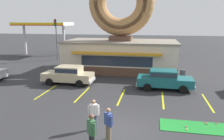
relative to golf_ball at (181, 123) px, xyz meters
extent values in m
plane|color=#2D2D30|center=(-3.10, -1.34, -0.05)|extent=(160.00, 160.00, 0.00)
cube|color=brown|center=(-5.30, 12.66, 0.40)|extent=(12.00, 6.00, 0.90)
cube|color=beige|center=(-5.30, 12.66, 2.00)|extent=(12.00, 6.00, 2.30)
cube|color=gray|center=(-5.30, 12.66, 3.23)|extent=(12.30, 6.30, 0.16)
cube|color=orange|center=(-5.30, 9.36, 2.30)|extent=(9.00, 0.60, 0.20)
cube|color=#232D3D|center=(-5.30, 9.64, 1.50)|extent=(7.20, 0.03, 1.00)
cube|color=brown|center=(-5.30, 12.66, 3.56)|extent=(2.40, 1.80, 0.50)
torus|color=#B27F4C|center=(-5.30, 12.66, 7.36)|extent=(7.10, 1.90, 7.10)
torus|color=#9E6B42|center=(-5.30, 12.23, 7.36)|extent=(6.25, 1.05, 6.24)
cube|color=#1E842D|center=(0.96, -0.30, -0.04)|extent=(4.18, 1.42, 0.03)
torus|color=#D8667F|center=(0.23, -0.41, 0.00)|extent=(0.13, 0.13, 0.04)
torus|color=#D17F47|center=(1.87, 0.28, 0.00)|extent=(0.13, 0.13, 0.04)
torus|color=#D8667F|center=(1.30, 0.29, 0.00)|extent=(0.13, 0.13, 0.04)
torus|color=#E5C666|center=(0.21, -0.73, 0.00)|extent=(0.13, 0.13, 0.04)
torus|color=#A5724C|center=(1.35, 0.11, 0.00)|extent=(0.13, 0.13, 0.04)
sphere|color=white|center=(0.00, 0.00, 0.00)|extent=(0.04, 0.04, 0.04)
cube|color=#BCAD89|center=(-9.02, 6.22, 0.61)|extent=(4.42, 1.81, 0.68)
cube|color=#BCAD89|center=(-8.87, 6.22, 1.25)|extent=(2.12, 1.58, 0.60)
cube|color=#232D3D|center=(-8.87, 6.22, 1.27)|extent=(2.03, 1.61, 0.36)
cube|color=silver|center=(-11.25, 6.25, 0.37)|extent=(0.12, 1.67, 0.24)
cube|color=silver|center=(-6.79, 6.20, 0.37)|extent=(0.12, 1.67, 0.24)
cylinder|color=black|center=(-10.40, 5.36, 0.27)|extent=(0.64, 0.23, 0.64)
cylinder|color=black|center=(-10.38, 7.12, 0.27)|extent=(0.64, 0.23, 0.64)
cylinder|color=black|center=(-7.67, 5.33, 0.27)|extent=(0.64, 0.23, 0.64)
cylinder|color=black|center=(-7.65, 7.09, 0.27)|extent=(0.64, 0.23, 0.64)
cube|color=#196066|center=(-0.64, 6.21, 0.61)|extent=(4.42, 1.80, 0.68)
cube|color=#196066|center=(-0.79, 6.22, 1.25)|extent=(2.12, 1.58, 0.60)
cube|color=#232D3D|center=(-0.79, 6.22, 1.27)|extent=(2.03, 1.60, 0.36)
cube|color=silver|center=(1.59, 6.19, 0.37)|extent=(0.12, 1.67, 0.24)
cube|color=silver|center=(-2.87, 6.24, 0.37)|extent=(0.12, 1.67, 0.24)
cylinder|color=black|center=(0.73, 7.08, 0.27)|extent=(0.64, 0.23, 0.64)
cylinder|color=black|center=(0.72, 5.32, 0.27)|extent=(0.64, 0.23, 0.64)
cylinder|color=black|center=(-1.99, 7.11, 0.27)|extent=(0.64, 0.23, 0.64)
cylinder|color=black|center=(-2.01, 5.35, 0.27)|extent=(0.64, 0.23, 0.64)
cube|color=silver|center=(-15.36, 5.96, 0.37)|extent=(0.11, 1.67, 0.24)
cylinder|color=black|center=(-16.22, 6.84, 0.27)|extent=(0.64, 0.23, 0.64)
cube|color=#386B42|center=(-4.00, -3.53, 1.13)|extent=(0.44, 0.44, 0.63)
cylinder|color=#386B42|center=(-4.18, -3.35, 1.10)|extent=(0.10, 0.10, 0.58)
cylinder|color=#386B42|center=(-3.83, -3.71, 1.10)|extent=(0.10, 0.10, 0.58)
sphere|color=brown|center=(-4.00, -3.53, 1.60)|extent=(0.23, 0.23, 0.23)
cylinder|color=#474C66|center=(-4.57, -1.59, 0.35)|extent=(0.15, 0.15, 0.79)
cylinder|color=#474C66|center=(-4.39, -1.51, 0.35)|extent=(0.15, 0.15, 0.79)
cube|color=silver|center=(-4.48, -1.55, 1.03)|extent=(0.44, 0.37, 0.58)
cylinder|color=silver|center=(-4.71, -1.64, 1.00)|extent=(0.10, 0.10, 0.53)
cylinder|color=silver|center=(-4.25, -1.45, 1.00)|extent=(0.10, 0.10, 0.53)
sphere|color=#9E7051|center=(-4.48, -1.55, 1.46)|extent=(0.21, 0.21, 0.21)
cylinder|color=#7F7056|center=(-3.46, -2.52, 0.35)|extent=(0.15, 0.15, 0.79)
cylinder|color=#7F7056|center=(-3.59, -2.38, 0.35)|extent=(0.15, 0.15, 0.79)
cube|color=#33478C|center=(-3.52, -2.45, 1.03)|extent=(0.43, 0.44, 0.58)
cylinder|color=#33478C|center=(-3.36, -2.64, 1.00)|extent=(0.10, 0.10, 0.53)
cylinder|color=#33478C|center=(-3.69, -2.26, 1.00)|extent=(0.10, 0.10, 0.53)
sphere|color=#9E7051|center=(-3.52, -2.45, 1.46)|extent=(0.21, 0.21, 0.21)
cylinder|color=#51565B|center=(1.18, 9.62, 0.42)|extent=(0.56, 0.56, 0.95)
torus|color=#303437|center=(1.18, 9.62, 0.90)|extent=(0.57, 0.57, 0.05)
cylinder|color=#595B60|center=(-15.25, 17.56, 2.85)|extent=(0.16, 0.16, 5.80)
cube|color=black|center=(-15.25, 17.38, 5.20)|extent=(0.28, 0.24, 0.90)
sphere|color=red|center=(-15.25, 17.26, 5.50)|extent=(0.18, 0.18, 0.18)
sphere|color=orange|center=(-15.25, 17.26, 5.20)|extent=(0.18, 0.18, 0.18)
sphere|color=green|center=(-15.25, 17.26, 4.90)|extent=(0.18, 0.18, 0.18)
cylinder|color=silver|center=(-23.11, 22.07, 2.35)|extent=(0.40, 0.40, 4.80)
cylinder|color=silver|center=(-16.11, 22.07, 2.35)|extent=(0.40, 0.40, 4.80)
cube|color=silver|center=(-19.61, 22.07, 5.00)|extent=(9.00, 4.40, 0.50)
cube|color=yellow|center=(-19.61, 19.85, 5.00)|extent=(9.00, 0.04, 0.44)
cube|color=red|center=(-19.61, 19.82, 4.83)|extent=(9.00, 0.04, 0.12)
cube|color=yellow|center=(-9.84, 3.66, -0.05)|extent=(0.12, 3.60, 0.01)
cube|color=yellow|center=(-6.84, 3.66, -0.05)|extent=(0.12, 3.60, 0.01)
cube|color=yellow|center=(-3.84, 3.66, -0.05)|extent=(0.12, 3.60, 0.01)
cube|color=yellow|center=(-0.84, 3.66, -0.05)|extent=(0.12, 3.60, 0.01)
cube|color=yellow|center=(2.16, 3.66, -0.05)|extent=(0.12, 3.60, 0.01)
camera|label=1|loc=(-1.59, -11.48, 5.39)|focal=35.00mm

